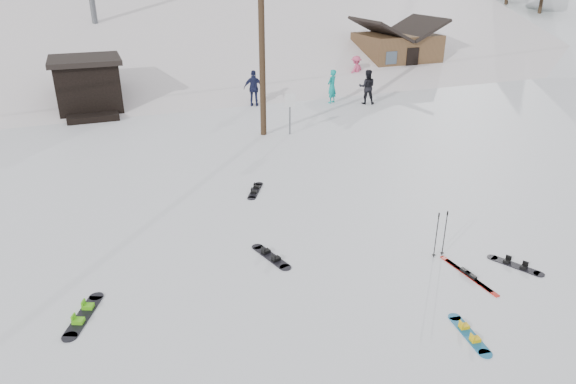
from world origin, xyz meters
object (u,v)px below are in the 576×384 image
object	(u,v)px
cabin	(396,52)
hero_snowboard	(469,334)
hero_skis	(468,275)
utility_pole	(262,25)

from	to	relation	value
cabin	hero_snowboard	bearing A→B (deg)	-118.90
hero_skis	hero_snowboard	bearing A→B (deg)	-131.72
hero_snowboard	utility_pole	bearing A→B (deg)	6.15
cabin	hero_snowboard	xyz separation A→B (m)	(-13.49, -24.44, -1.46)
utility_pole	hero_skis	distance (m)	13.51
utility_pole	hero_snowboard	world-z (taller)	utility_pole
cabin	utility_pole	bearing A→B (deg)	-142.44
utility_pole	cabin	world-z (taller)	utility_pole
cabin	hero_skis	size ratio (longest dim) A/B	2.78
utility_pole	cabin	size ratio (longest dim) A/B	1.67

